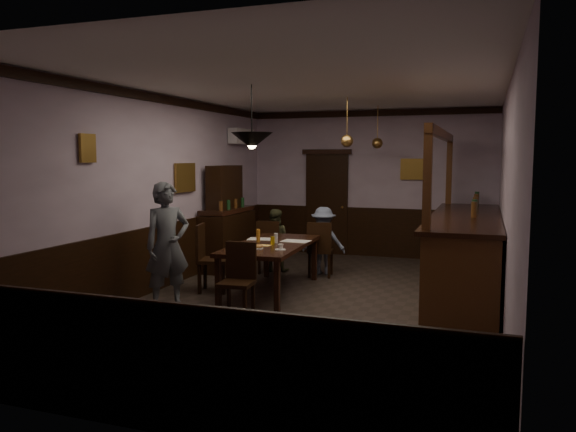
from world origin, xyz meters
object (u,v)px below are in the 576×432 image
at_px(chair_near, 238,276).
at_px(sideboard, 227,227).
at_px(chair_far_left, 270,245).
at_px(pendant_brass_far, 377,143).
at_px(pendant_iron, 252,141).
at_px(coffee_cup, 281,247).
at_px(person_seated_left, 274,240).
at_px(bar_counter, 465,251).
at_px(dining_table, 271,248).
at_px(soda_can, 273,240).
at_px(pendant_brass_mid, 347,141).
at_px(chair_far_right, 320,247).
at_px(chair_side, 208,255).
at_px(person_seated_right, 323,241).
at_px(person_standing, 167,246).

bearing_deg(chair_near, sideboard, 113.13).
distance_m(chair_far_left, pendant_brass_far, 2.83).
height_order(chair_near, pendant_iron, pendant_iron).
height_order(coffee_cup, sideboard, sideboard).
bearing_deg(pendant_iron, sideboard, 123.00).
height_order(person_seated_left, sideboard, sideboard).
relative_size(coffee_cup, bar_counter, 0.02).
height_order(sideboard, bar_counter, bar_counter).
height_order(dining_table, soda_can, soda_can).
bearing_deg(pendant_brass_far, pendant_brass_mid, -97.14).
distance_m(chair_far_right, chair_side, 2.04).
height_order(dining_table, chair_side, chair_side).
bearing_deg(chair_far_right, pendant_brass_mid, 160.01).
relative_size(chair_far_left, coffee_cup, 11.79).
relative_size(chair_side, person_seated_right, 0.88).
height_order(person_standing, person_seated_left, person_standing).
distance_m(dining_table, person_standing, 1.64).
relative_size(person_standing, pendant_brass_mid, 2.11).
bearing_deg(coffee_cup, person_seated_right, 86.59).
height_order(coffee_cup, bar_counter, bar_counter).
xyz_separation_m(chair_far_left, chair_far_right, (0.90, 0.05, 0.00)).
bearing_deg(chair_far_right, bar_counter, 167.19).
bearing_deg(dining_table, soda_can, -57.58).
xyz_separation_m(person_seated_right, bar_counter, (2.38, -0.48, 0.03)).
bearing_deg(chair_side, coffee_cup, -116.23).
xyz_separation_m(chair_side, bar_counter, (3.68, 1.35, 0.05)).
height_order(person_seated_right, soda_can, person_seated_right).
xyz_separation_m(dining_table, person_seated_right, (0.37, 1.57, -0.10)).
height_order(dining_table, person_standing, person_standing).
height_order(chair_near, pendant_brass_mid, pendant_brass_mid).
relative_size(bar_counter, pendant_brass_mid, 5.38).
height_order(person_seated_left, pendant_brass_mid, pendant_brass_mid).
bearing_deg(sideboard, bar_counter, -5.52).
xyz_separation_m(dining_table, chair_side, (-0.92, -0.26, -0.12)).
bearing_deg(person_seated_right, sideboard, -1.74).
xyz_separation_m(dining_table, sideboard, (-1.45, 1.49, 0.07)).
xyz_separation_m(person_standing, sideboard, (-0.46, 2.79, -0.10)).
distance_m(chair_near, pendant_brass_far, 4.59).
bearing_deg(pendant_brass_far, bar_counter, -45.17).
height_order(dining_table, person_seated_right, person_seated_right).
height_order(pendant_brass_mid, pendant_brass_far, same).
bearing_deg(person_seated_left, sideboard, -4.64).
distance_m(person_seated_left, pendant_brass_far, 2.67).
bearing_deg(chair_far_right, dining_table, 65.34).
relative_size(chair_far_right, bar_counter, 0.22).
bearing_deg(soda_can, bar_counter, 23.81).
bearing_deg(person_seated_left, coffee_cup, 106.55).
relative_size(chair_near, sideboard, 0.50).
distance_m(chair_far_left, pendant_brass_mid, 2.25).
distance_m(chair_side, pendant_iron, 2.02).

